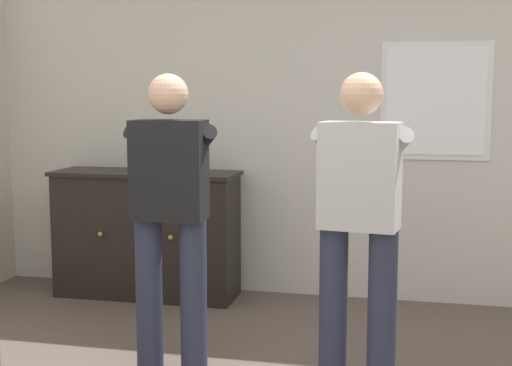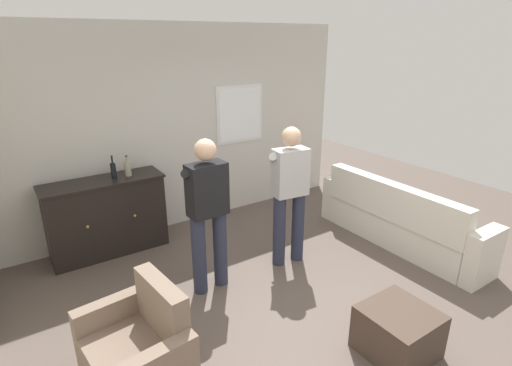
# 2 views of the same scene
# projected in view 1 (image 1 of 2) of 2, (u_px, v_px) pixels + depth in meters

# --- Properties ---
(wall_back_with_window) EXTENTS (5.20, 0.15, 2.80)m
(wall_back_with_window) POSITION_uv_depth(u_px,v_px,m) (319.00, 115.00, 5.47)
(wall_back_with_window) COLOR beige
(wall_back_with_window) RESTS_ON ground
(sideboard_cabinet) EXTENTS (1.43, 0.49, 0.98)m
(sideboard_cabinet) POSITION_uv_depth(u_px,v_px,m) (147.00, 234.00, 5.52)
(sideboard_cabinet) COLOR black
(sideboard_cabinet) RESTS_ON ground
(bottle_wine_green) EXTENTS (0.06, 0.06, 0.29)m
(bottle_wine_green) POSITION_uv_depth(u_px,v_px,m) (163.00, 159.00, 5.40)
(bottle_wine_green) COLOR black
(bottle_wine_green) RESTS_ON sideboard_cabinet
(bottle_liquor_amber) EXTENTS (0.08, 0.08, 0.26)m
(bottle_liquor_amber) POSITION_uv_depth(u_px,v_px,m) (184.00, 160.00, 5.36)
(bottle_liquor_amber) COLOR gray
(bottle_liquor_amber) RESTS_ON sideboard_cabinet
(person_standing_left) EXTENTS (0.56, 0.48, 1.68)m
(person_standing_left) POSITION_uv_depth(u_px,v_px,m) (170.00, 209.00, 3.95)
(person_standing_left) COLOR #282D42
(person_standing_left) RESTS_ON ground
(person_standing_right) EXTENTS (0.55, 0.50, 1.68)m
(person_standing_right) POSITION_uv_depth(u_px,v_px,m) (359.00, 217.00, 3.68)
(person_standing_right) COLOR #282D42
(person_standing_right) RESTS_ON ground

